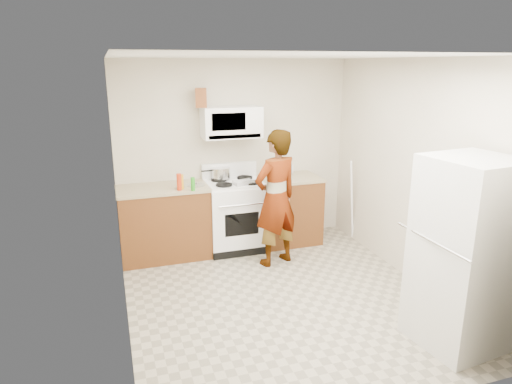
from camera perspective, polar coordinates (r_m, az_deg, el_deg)
name	(u,v)px	position (r m, az deg, el deg)	size (l,w,h in m)	color
floor	(281,297)	(5.07, 3.17, -12.95)	(3.60, 3.60, 0.00)	gray
back_wall	(235,153)	(6.26, -2.61, 4.86)	(3.20, 0.02, 2.50)	beige
right_wall	(416,174)	(5.38, 19.39, 2.14)	(0.02, 3.60, 2.50)	beige
cabinet_left	(164,223)	(5.99, -11.37, -3.88)	(1.12, 0.62, 0.90)	brown
counter_left	(162,189)	(5.85, -11.61, 0.43)	(1.14, 0.64, 0.04)	tan
cabinet_right	(289,211)	(6.40, 4.09, -2.33)	(0.80, 0.62, 0.90)	brown
counter_right	(289,178)	(6.27, 4.17, 1.74)	(0.82, 0.64, 0.04)	tan
gas_range	(235,214)	(6.14, -2.64, -2.74)	(0.76, 0.65, 1.13)	white
microwave	(231,122)	(5.99, -3.12, 8.72)	(0.76, 0.38, 0.40)	white
person	(276,198)	(5.56, 2.51, -0.81)	(0.62, 0.41, 1.70)	tan
fridge	(465,254)	(4.36, 24.65, -7.07)	(0.70, 0.70, 1.70)	silver
kettle	(286,169)	(6.31, 3.72, 2.84)	(0.15, 0.15, 0.18)	silver
jug	(201,98)	(5.88, -6.89, 11.62)	(0.14, 0.14, 0.24)	brown
saucepan	(221,173)	(6.12, -4.40, 2.37)	(0.24, 0.24, 0.13)	silver
tray	(243,182)	(5.88, -1.60, 1.20)	(0.25, 0.16, 0.05)	white
bottle_spray	(179,182)	(5.65, -9.59, 1.25)	(0.06, 0.06, 0.21)	#B92C0D
bottle_hot_sauce	(181,182)	(5.70, -9.32, 1.27)	(0.06, 0.06, 0.18)	orange
bottle_green_cap	(193,184)	(5.61, -7.89, 0.99)	(0.05, 0.05, 0.17)	#218618
pot_lid	(196,185)	(5.86, -7.56, 0.88)	(0.24, 0.24, 0.01)	silver
broom	(352,201)	(6.49, 11.89, -1.05)	(0.03, 0.03, 1.19)	white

